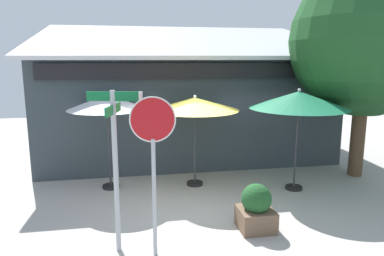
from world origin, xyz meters
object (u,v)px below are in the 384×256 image
Objects in this scene: street_sign_post at (115,155)px; stop_sign at (153,147)px; sidewalk_planter at (256,208)px; patio_umbrella_forest_green_right at (299,100)px; shade_tree at (374,43)px; patio_umbrella_ivory_left at (107,103)px; patio_umbrella_mustard_center at (195,105)px.

street_sign_post is 0.71m from stop_sign.
patio_umbrella_forest_green_right is at bearing 47.89° from sidewalk_planter.
street_sign_post is 1.03× the size of stop_sign.
street_sign_post is at bearing -156.57° from shade_tree.
patio_umbrella_forest_green_right reaches higher than sidewalk_planter.
stop_sign is at bearing -23.07° from street_sign_post.
stop_sign is 1.09× the size of patio_umbrella_ivory_left.
patio_umbrella_ivory_left is 2.70× the size of sidewalk_planter.
sidewalk_planter is (0.74, -2.76, -1.77)m from patio_umbrella_mustard_center.
stop_sign reaches higher than patio_umbrella_forest_green_right.
patio_umbrella_ivory_left is (-0.91, 3.53, 0.33)m from stop_sign.
patio_umbrella_forest_green_right is 2.95m from shade_tree.
patio_umbrella_forest_green_right is (4.77, -0.95, 0.07)m from patio_umbrella_ivory_left.
shade_tree is (2.48, 0.70, 1.45)m from patio_umbrella_forest_green_right.
shade_tree is at bearing -1.96° from patio_umbrella_ivory_left.
patio_umbrella_ivory_left is 0.97× the size of patio_umbrella_forest_green_right.
stop_sign is 1.05× the size of patio_umbrella_forest_green_right.
patio_umbrella_forest_green_right is 3.28m from sidewalk_planter.
patio_umbrella_ivory_left is 4.56m from sidewalk_planter.
patio_umbrella_forest_green_right is 0.44× the size of shade_tree.
stop_sign is 3.64m from patio_umbrella_mustard_center.
patio_umbrella_forest_green_right is at bearing -164.26° from shade_tree.
patio_umbrella_ivory_left is 0.43× the size of shade_tree.
shade_tree is 6.05m from sidewalk_planter.
patio_umbrella_mustard_center is 0.41× the size of shade_tree.
street_sign_post is 1.17× the size of patio_umbrella_mustard_center.
stop_sign is 3.66m from patio_umbrella_ivory_left.
patio_umbrella_mustard_center is at bearing 68.40° from stop_sign.
patio_umbrella_mustard_center is at bearing 178.96° from shade_tree.
patio_umbrella_forest_green_right is at bearing 33.87° from stop_sign.
patio_umbrella_ivory_left is at bearing 135.65° from sidewalk_planter.
street_sign_post reaches higher than patio_umbrella_forest_green_right.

